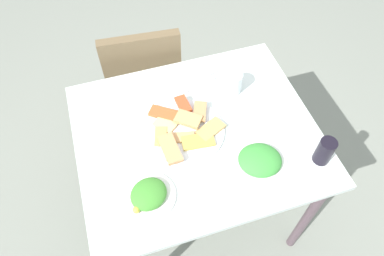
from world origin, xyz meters
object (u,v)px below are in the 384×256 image
Objects in this scene: pide_platter at (184,130)px; fork at (201,84)px; spoon at (199,78)px; drinking_glass at (233,83)px; soda_can at (325,151)px; dining_table at (197,145)px; salad_plate_rice at (149,195)px; dining_chair at (144,79)px; salad_plate_greens at (260,161)px; paper_napkin at (200,82)px.

pide_platter is 0.28m from fork.
pide_platter is at bearing -134.60° from spoon.
spoon is (-0.12, 0.11, -0.05)m from drinking_glass.
soda_can is at bearing -73.19° from fork.
fork is at bearing -104.60° from spoon.
salad_plate_rice is at bearing -139.11° from dining_table.
spoon is at bearing 75.04° from fork.
soda_can is at bearing -59.24° from dining_chair.
soda_can is (0.24, -0.06, 0.04)m from salad_plate_greens.
dining_table is 5.02× the size of salad_plate_rice.
salad_plate_greens is 0.40m from drinking_glass.
spoon is at bearing 60.00° from pide_platter.
soda_can reaches higher than dining_table.
soda_can is 0.49m from drinking_glass.
pide_platter is at bearing 49.43° from salad_plate_rice.
dining_table is 2.94× the size of pide_platter.
dining_chair is at bearing 107.22° from spoon.
salad_plate_rice is 1.68× the size of paper_napkin.
spoon is at bearing 70.12° from dining_table.
salad_plate_rice reaches higher than spoon.
dining_table is 0.32m from spoon.
drinking_glass is 0.16m from paper_napkin.
paper_napkin is at bearing 53.62° from salad_plate_rice.
soda_can is 0.62m from fork.
dining_chair reaches higher than paper_napkin.
drinking_glass reaches higher than dining_table.
dining_chair is at bearing 104.39° from fork.
fork is (-0.33, 0.53, -0.06)m from soda_can.
soda_can is at bearing -65.60° from drinking_glass.
pide_platter is 0.31m from spoon.
dining_chair is at bearing 126.24° from drinking_glass.
dining_table is 0.12m from pide_platter.
dining_table is 5.12× the size of fork.
dining_chair is 7.48× the size of paper_napkin.
pide_platter reaches higher than dining_table.
dining_chair is at bearing 99.96° from dining_table.
paper_napkin is (0.22, -0.37, 0.28)m from dining_chair.
salad_plate_greens is 0.48m from fork.
salad_plate_greens is at bearing -44.97° from pide_platter.
drinking_glass is (0.04, 0.39, 0.03)m from salad_plate_greens.
dining_chair is 1.11m from soda_can.
fork is at bearing 121.77° from soda_can.
drinking_glass is 0.86× the size of paper_napkin.
dining_chair is 4.03× the size of salad_plate_greens.
pide_platter is 0.29m from paper_napkin.
pide_platter is (0.06, -0.62, 0.29)m from dining_chair.
paper_napkin is at bearing 58.25° from pide_platter.
dining_table is at bearing 40.89° from salad_plate_rice.
salad_plate_rice is 0.62m from paper_napkin.
salad_plate_rice is 0.63m from spoon.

